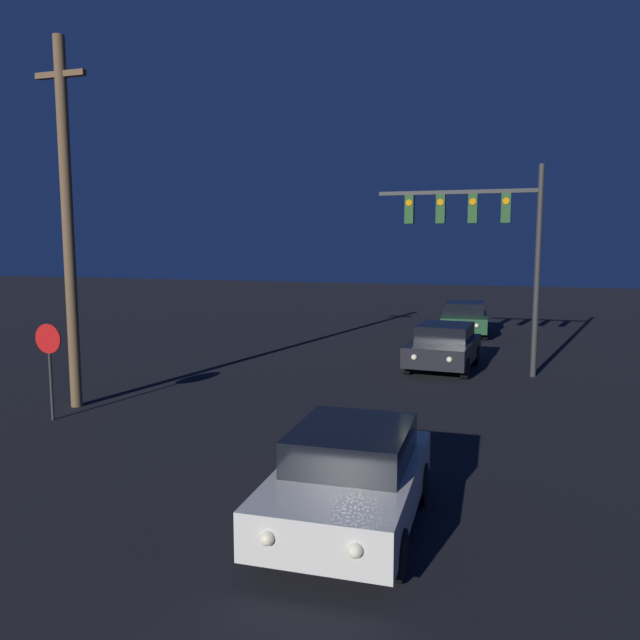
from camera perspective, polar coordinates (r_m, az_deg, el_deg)
car_near at (r=9.33m, az=2.74°, el=-14.12°), size 2.06×4.00×1.47m
car_mid at (r=20.78m, az=11.25°, el=-2.35°), size 2.18×4.05×1.47m
car_far at (r=28.52m, az=13.07°, el=0.16°), size 2.17×4.05×1.47m
traffic_signal_mast at (r=20.11m, az=14.94°, el=7.98°), size 5.01×0.30×6.46m
stop_sign at (r=15.75m, az=-23.52°, el=-2.81°), size 0.69×0.07×2.28m
utility_pole at (r=16.65m, az=-22.07°, el=8.32°), size 1.37×0.28×9.01m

